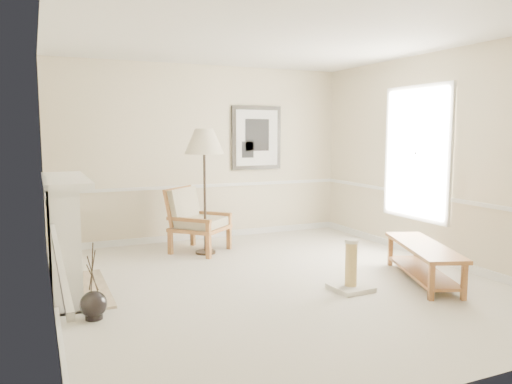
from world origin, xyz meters
TOP-DOWN VIEW (x-y plane):
  - ground at (0.00, 0.00)m, footprint 5.50×5.50m
  - room at (0.14, 0.08)m, footprint 5.04×5.54m
  - fireplace at (-2.34, 0.60)m, footprint 0.64×1.64m
  - floor_vase at (-2.15, -0.36)m, footprint 0.26×0.26m
  - armchair at (-0.44, 1.93)m, footprint 1.06×1.07m
  - floor_lamp at (-0.33, 1.72)m, footprint 0.69×0.69m
  - bench at (1.65, -0.68)m, footprint 1.01×1.63m
  - scratching_post at (0.64, -0.62)m, footprint 0.44×0.44m

SIDE VIEW (x-z plane):
  - ground at x=0.00m, z-range 0.00..0.00m
  - floor_vase at x=-2.15m, z-range -0.24..0.52m
  - scratching_post at x=0.64m, z-range -0.11..0.48m
  - bench at x=1.65m, z-range 0.07..0.52m
  - armchair at x=-0.44m, z-range 0.04..1.01m
  - fireplace at x=-2.34m, z-range -0.01..1.30m
  - floor_lamp at x=-0.33m, z-range 0.69..2.54m
  - room at x=0.14m, z-range 0.41..3.33m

